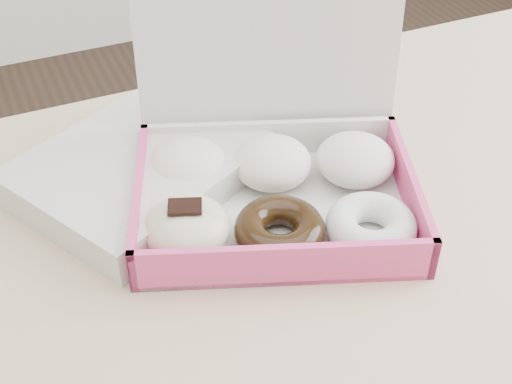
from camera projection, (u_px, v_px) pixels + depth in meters
name	position (u px, v px, depth m)	size (l,w,h in m)	color
table	(339.00, 281.00, 0.86)	(1.20, 0.80, 0.75)	tan
donut_box	(272.00, 178.00, 0.83)	(0.39, 0.36, 0.23)	silver
newspapers	(140.00, 169.00, 0.87)	(0.28, 0.22, 0.04)	silver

